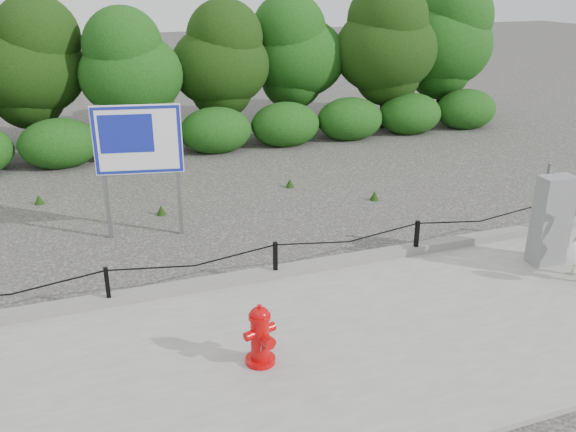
% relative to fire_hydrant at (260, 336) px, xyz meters
% --- Properties ---
extents(ground, '(90.00, 90.00, 0.00)m').
position_rel_fire_hydrant_xyz_m(ground, '(0.90, 2.04, -0.46)').
color(ground, '#2D2B28').
rests_on(ground, ground).
extents(sidewalk, '(14.00, 4.00, 0.08)m').
position_rel_fire_hydrant_xyz_m(sidewalk, '(0.90, 0.04, -0.42)').
color(sidewalk, gray).
rests_on(sidewalk, ground).
extents(curb, '(14.00, 0.22, 0.14)m').
position_rel_fire_hydrant_xyz_m(curb, '(0.90, 2.09, -0.31)').
color(curb, slate).
rests_on(curb, sidewalk).
extents(chain_barrier, '(10.06, 0.06, 0.60)m').
position_rel_fire_hydrant_xyz_m(chain_barrier, '(0.90, 2.04, -0.00)').
color(chain_barrier, black).
rests_on(chain_barrier, sidewalk).
extents(treeline, '(20.26, 3.43, 4.30)m').
position_rel_fire_hydrant_xyz_m(treeline, '(1.90, 11.00, 1.92)').
color(treeline, black).
rests_on(treeline, ground).
extents(fire_hydrant, '(0.46, 0.47, 0.79)m').
position_rel_fire_hydrant_xyz_m(fire_hydrant, '(0.00, 0.00, 0.00)').
color(fire_hydrant, '#B90608').
rests_on(fire_hydrant, sidewalk).
extents(utility_cabinet, '(0.58, 0.42, 1.63)m').
position_rel_fire_hydrant_xyz_m(utility_cabinet, '(5.22, 1.04, 0.36)').
color(utility_cabinet, gray).
rests_on(utility_cabinet, sidewalk).
extents(advertising_sign, '(1.49, 0.41, 2.43)m').
position_rel_fire_hydrant_xyz_m(advertising_sign, '(-0.74, 4.55, 1.25)').
color(advertising_sign, slate).
rests_on(advertising_sign, ground).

